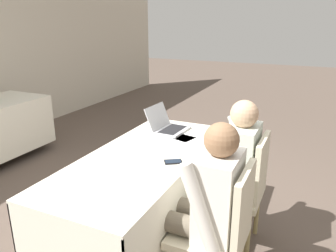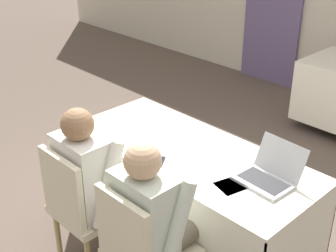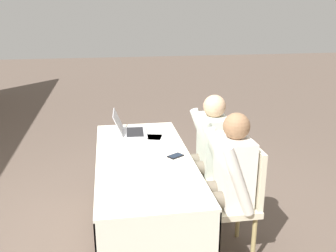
{
  "view_description": "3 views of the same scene",
  "coord_description": "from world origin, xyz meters",
  "px_view_note": "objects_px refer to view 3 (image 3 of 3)",
  "views": [
    {
      "loc": [
        -1.96,
        -1.1,
        1.7
      ],
      "look_at": [
        0.0,
        -0.2,
        1.0
      ],
      "focal_mm": 35.0,
      "sensor_mm": 36.0,
      "label": 1
    },
    {
      "loc": [
        1.85,
        -1.99,
        2.29
      ],
      "look_at": [
        0.0,
        -0.2,
        1.0
      ],
      "focal_mm": 50.0,
      "sensor_mm": 36.0,
      "label": 2
    },
    {
      "loc": [
        -2.77,
        0.26,
        1.91
      ],
      "look_at": [
        0.0,
        -0.2,
        1.0
      ],
      "focal_mm": 40.0,
      "sensor_mm": 36.0,
      "label": 3
    }
  ],
  "objects_px": {
    "chair_near_right": "(215,165)",
    "laptop": "(130,130)",
    "person_checkered_shirt": "(224,177)",
    "cell_phone": "(176,156)",
    "chair_near_left": "(236,195)",
    "person_white_shirt": "(205,150)"
  },
  "relations": [
    {
      "from": "cell_phone",
      "to": "chair_near_right",
      "type": "height_order",
      "value": "chair_near_right"
    },
    {
      "from": "chair_near_right",
      "to": "person_checkered_shirt",
      "type": "distance_m",
      "value": 0.61
    },
    {
      "from": "cell_phone",
      "to": "person_checkered_shirt",
      "type": "height_order",
      "value": "person_checkered_shirt"
    },
    {
      "from": "cell_phone",
      "to": "chair_near_left",
      "type": "distance_m",
      "value": 0.56
    },
    {
      "from": "laptop",
      "to": "chair_near_left",
      "type": "xyz_separation_m",
      "value": [
        -0.87,
        -0.75,
        -0.29
      ]
    },
    {
      "from": "laptop",
      "to": "chair_near_left",
      "type": "bearing_deg",
      "value": -135.76
    },
    {
      "from": "person_checkered_shirt",
      "to": "laptop",
      "type": "bearing_deg",
      "value": -143.13
    },
    {
      "from": "cell_phone",
      "to": "person_white_shirt",
      "type": "distance_m",
      "value": 0.47
    },
    {
      "from": "chair_near_right",
      "to": "laptop",
      "type": "bearing_deg",
      "value": -110.93
    },
    {
      "from": "chair_near_left",
      "to": "cell_phone",
      "type": "bearing_deg",
      "value": -120.52
    },
    {
      "from": "person_white_shirt",
      "to": "chair_near_right",
      "type": "bearing_deg",
      "value": 90.0
    },
    {
      "from": "cell_phone",
      "to": "person_checkered_shirt",
      "type": "distance_m",
      "value": 0.42
    },
    {
      "from": "chair_near_left",
      "to": "chair_near_right",
      "type": "xyz_separation_m",
      "value": [
        0.58,
        0.0,
        0.0
      ]
    },
    {
      "from": "cell_phone",
      "to": "chair_near_right",
      "type": "xyz_separation_m",
      "value": [
        0.33,
        -0.43,
        -0.25
      ]
    },
    {
      "from": "chair_near_right",
      "to": "person_checkered_shirt",
      "type": "relative_size",
      "value": 0.78
    },
    {
      "from": "chair_near_left",
      "to": "chair_near_right",
      "type": "relative_size",
      "value": 1.0
    },
    {
      "from": "chair_near_left",
      "to": "person_white_shirt",
      "type": "bearing_deg",
      "value": -169.89
    },
    {
      "from": "laptop",
      "to": "person_checkered_shirt",
      "type": "xyz_separation_m",
      "value": [
        -0.87,
        -0.65,
        -0.13
      ]
    },
    {
      "from": "laptop",
      "to": "cell_phone",
      "type": "xyz_separation_m",
      "value": [
        -0.61,
        -0.32,
        -0.04
      ]
    },
    {
      "from": "chair_near_right",
      "to": "chair_near_left",
      "type": "bearing_deg",
      "value": 0.0
    },
    {
      "from": "laptop",
      "to": "person_white_shirt",
      "type": "distance_m",
      "value": 0.72
    },
    {
      "from": "chair_near_right",
      "to": "person_white_shirt",
      "type": "distance_m",
      "value": 0.19
    }
  ]
}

